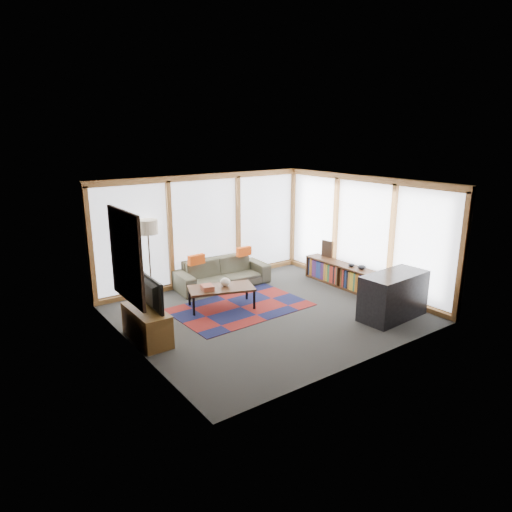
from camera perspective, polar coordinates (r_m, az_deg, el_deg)
ground at (r=9.27m, az=1.46°, el=-7.10°), size 5.50×5.50×0.00m
room_envelope at (r=9.53m, az=1.85°, el=3.23°), size 5.52×5.02×2.62m
rug at (r=9.54m, az=-1.94°, el=-6.40°), size 2.78×1.84×0.01m
sofa at (r=10.75m, az=-4.26°, el=-2.12°), size 2.26×1.01×0.65m
pillow_left at (r=10.31m, az=-7.46°, el=-0.45°), size 0.41×0.16×0.22m
pillow_right at (r=10.94m, az=-1.52°, el=0.58°), size 0.39×0.14×0.21m
floor_lamp at (r=10.08m, az=-13.16°, el=-0.42°), size 0.44×0.44×1.74m
coffee_table at (r=9.49m, az=-4.34°, el=-5.18°), size 1.47×1.06×0.44m
book_stack at (r=9.29m, az=-6.10°, el=-3.93°), size 0.29×0.33×0.09m
vase at (r=9.44m, az=-3.86°, el=-3.27°), size 0.24×0.24×0.18m
bookshelf at (r=10.92m, az=10.78°, el=-2.36°), size 0.39×2.16×0.54m
bowl_a at (r=10.52m, az=13.08°, el=-1.36°), size 0.24×0.24×0.10m
bowl_b at (r=10.68m, az=11.86°, el=-1.10°), size 0.15×0.15×0.08m
shelf_picture at (r=11.37m, az=8.86°, el=0.90°), size 0.08×0.31×0.40m
tv_console at (r=8.23m, az=-13.48°, el=-8.38°), size 0.48×1.15×0.58m
television at (r=8.06m, az=-13.55°, el=-4.58°), size 0.17×0.96×0.55m
bar_counter at (r=9.30m, az=16.78°, el=-4.77°), size 1.45×0.74×0.89m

